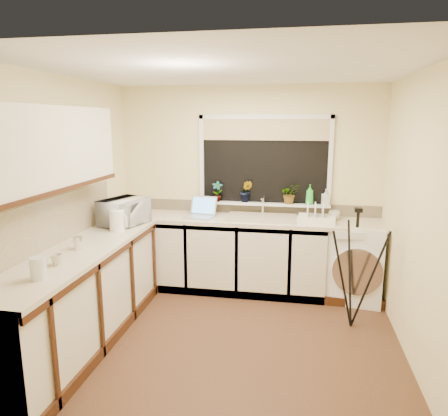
{
  "coord_description": "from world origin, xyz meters",
  "views": [
    {
      "loc": [
        0.61,
        -3.57,
        2.03
      ],
      "look_at": [
        -0.13,
        0.55,
        1.15
      ],
      "focal_mm": 33.41,
      "sensor_mm": 36.0,
      "label": 1
    }
  ],
  "objects_px": {
    "plant_d": "(290,194)",
    "cup_left": "(57,260)",
    "soap_bottle_green": "(310,195)",
    "dish_rack": "(317,219)",
    "tripod": "(354,269)",
    "plant_b": "(246,191)",
    "cup_back": "(334,215)",
    "microwave": "(124,212)",
    "soap_bottle_clear": "(326,197)",
    "laptop": "(201,212)",
    "glass_jug": "(38,268)",
    "plant_a": "(217,191)",
    "steel_jar": "(78,243)",
    "kettle": "(117,221)",
    "washing_machine": "(354,260)"
  },
  "relations": [
    {
      "from": "laptop",
      "to": "plant_d",
      "type": "height_order",
      "value": "plant_d"
    },
    {
      "from": "steel_jar",
      "to": "kettle",
      "type": "bearing_deg",
      "value": 83.95
    },
    {
      "from": "glass_jug",
      "to": "tripod",
      "type": "bearing_deg",
      "value": 31.22
    },
    {
      "from": "kettle",
      "to": "plant_d",
      "type": "height_order",
      "value": "plant_d"
    },
    {
      "from": "plant_b",
      "to": "plant_a",
      "type": "bearing_deg",
      "value": -175.04
    },
    {
      "from": "laptop",
      "to": "cup_back",
      "type": "distance_m",
      "value": 1.56
    },
    {
      "from": "washing_machine",
      "to": "kettle",
      "type": "bearing_deg",
      "value": -153.6
    },
    {
      "from": "microwave",
      "to": "cup_left",
      "type": "bearing_deg",
      "value": -162.13
    },
    {
      "from": "plant_a",
      "to": "soap_bottle_clear",
      "type": "relative_size",
      "value": 1.34
    },
    {
      "from": "laptop",
      "to": "glass_jug",
      "type": "xyz_separation_m",
      "value": [
        -0.7,
        -2.18,
        0.02
      ]
    },
    {
      "from": "soap_bottle_clear",
      "to": "glass_jug",
      "type": "bearing_deg",
      "value": -131.7
    },
    {
      "from": "dish_rack",
      "to": "plant_b",
      "type": "height_order",
      "value": "plant_b"
    },
    {
      "from": "plant_b",
      "to": "steel_jar",
      "type": "bearing_deg",
      "value": -127.28
    },
    {
      "from": "plant_b",
      "to": "soap_bottle_green",
      "type": "distance_m",
      "value": 0.76
    },
    {
      "from": "laptop",
      "to": "plant_d",
      "type": "relative_size",
      "value": 1.55
    },
    {
      "from": "cup_back",
      "to": "plant_d",
      "type": "bearing_deg",
      "value": 168.77
    },
    {
      "from": "soap_bottle_green",
      "to": "dish_rack",
      "type": "bearing_deg",
      "value": -71.6
    },
    {
      "from": "washing_machine",
      "to": "dish_rack",
      "type": "bearing_deg",
      "value": -166.72
    },
    {
      "from": "glass_jug",
      "to": "cup_back",
      "type": "distance_m",
      "value": 3.23
    },
    {
      "from": "plant_d",
      "to": "cup_left",
      "type": "xyz_separation_m",
      "value": [
        -1.78,
        -2.11,
        -0.23
      ]
    },
    {
      "from": "kettle",
      "to": "plant_a",
      "type": "distance_m",
      "value": 1.34
    },
    {
      "from": "soap_bottle_green",
      "to": "cup_back",
      "type": "distance_m",
      "value": 0.37
    },
    {
      "from": "dish_rack",
      "to": "steel_jar",
      "type": "distance_m",
      "value": 2.58
    },
    {
      "from": "laptop",
      "to": "kettle",
      "type": "distance_m",
      "value": 1.06
    },
    {
      "from": "microwave",
      "to": "plant_b",
      "type": "bearing_deg",
      "value": -40.96
    },
    {
      "from": "dish_rack",
      "to": "plant_b",
      "type": "relative_size",
      "value": 1.57
    },
    {
      "from": "tripod",
      "to": "plant_d",
      "type": "relative_size",
      "value": 5.14
    },
    {
      "from": "plant_a",
      "to": "plant_b",
      "type": "relative_size",
      "value": 0.94
    },
    {
      "from": "cup_left",
      "to": "glass_jug",
      "type": "bearing_deg",
      "value": -82.14
    },
    {
      "from": "washing_machine",
      "to": "kettle",
      "type": "relative_size",
      "value": 4.31
    },
    {
      "from": "steel_jar",
      "to": "plant_d",
      "type": "distance_m",
      "value": 2.5
    },
    {
      "from": "tripod",
      "to": "steel_jar",
      "type": "bearing_deg",
      "value": -142.56
    },
    {
      "from": "steel_jar",
      "to": "microwave",
      "type": "relative_size",
      "value": 0.22
    },
    {
      "from": "tripod",
      "to": "plant_b",
      "type": "relative_size",
      "value": 4.57
    },
    {
      "from": "microwave",
      "to": "soap_bottle_green",
      "type": "bearing_deg",
      "value": -52.05
    },
    {
      "from": "plant_d",
      "to": "cup_left",
      "type": "distance_m",
      "value": 2.77
    },
    {
      "from": "plant_d",
      "to": "plant_a",
      "type": "bearing_deg",
      "value": -178.69
    },
    {
      "from": "steel_jar",
      "to": "soap_bottle_green",
      "type": "bearing_deg",
      "value": 39.28
    },
    {
      "from": "microwave",
      "to": "soap_bottle_clear",
      "type": "distance_m",
      "value": 2.34
    },
    {
      "from": "kettle",
      "to": "microwave",
      "type": "bearing_deg",
      "value": 97.53
    },
    {
      "from": "kettle",
      "to": "soap_bottle_clear",
      "type": "distance_m",
      "value": 2.41
    },
    {
      "from": "dish_rack",
      "to": "tripod",
      "type": "relative_size",
      "value": 0.34
    },
    {
      "from": "washing_machine",
      "to": "plant_b",
      "type": "height_order",
      "value": "plant_b"
    },
    {
      "from": "plant_b",
      "to": "plant_d",
      "type": "height_order",
      "value": "plant_b"
    },
    {
      "from": "steel_jar",
      "to": "laptop",
      "type": "bearing_deg",
      "value": 61.65
    },
    {
      "from": "laptop",
      "to": "plant_b",
      "type": "relative_size",
      "value": 1.37
    },
    {
      "from": "tripod",
      "to": "steel_jar",
      "type": "xyz_separation_m",
      "value": [
        -2.49,
        -0.74,
        0.35
      ]
    },
    {
      "from": "dish_rack",
      "to": "glass_jug",
      "type": "bearing_deg",
      "value": -128.43
    },
    {
      "from": "laptop",
      "to": "soap_bottle_green",
      "type": "xyz_separation_m",
      "value": [
        1.27,
        0.23,
        0.21
      ]
    },
    {
      "from": "glass_jug",
      "to": "cup_back",
      "type": "bearing_deg",
      "value": 45.62
    }
  ]
}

